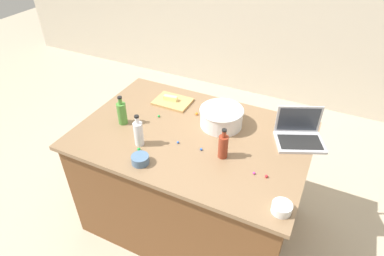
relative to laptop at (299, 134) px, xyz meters
The scene contains 18 objects.
ground_plane 1.19m from the laptop, 159.53° to the right, with size 12.00×12.00×0.00m, color #B7A88E.
island_counter 0.87m from the laptop, 159.53° to the right, with size 1.58×1.07×0.90m.
laptop is the anchor object (origin of this frame).
mixing_bowl_large 0.54m from the laptop, behind, with size 0.31×0.31×0.14m.
bottle_soy 0.55m from the laptop, 136.44° to the right, with size 0.06×0.06×0.21m.
bottle_vinegar 1.06m from the laptop, 151.83° to the right, with size 0.06×0.06×0.23m.
bottle_olive 1.23m from the laptop, 163.49° to the right, with size 0.07×0.07×0.22m.
cutting_board 0.99m from the laptop, behind, with size 0.28×0.21×0.02m, color tan.
butter_stick_left 1.01m from the laptop, behind, with size 0.11×0.04×0.04m, color #F4E58C.
ramekin_small 0.65m from the laptop, 86.53° to the right, with size 0.11×0.11×0.05m, color white.
ramekin_medium 1.06m from the laptop, 141.75° to the right, with size 0.11×0.11×0.05m, color slate.
candy_1 0.74m from the laptop, behind, with size 0.02×0.02×0.02m, color orange.
candy_2 1.06m from the laptop, 148.20° to the right, with size 0.02×0.02×0.02m, color green.
candy_3 0.67m from the laptop, 144.81° to the right, with size 0.02×0.02×0.02m, color blue.
candy_4 1.00m from the laptop, behind, with size 0.02×0.02×0.02m, color green.
candy_5 0.81m from the laptop, 151.61° to the right, with size 0.02×0.02×0.02m, color blue.
candy_6 0.45m from the laptop, 102.41° to the right, with size 0.02×0.02×0.02m, color red.
candy_7 0.48m from the laptop, 110.95° to the right, with size 0.02×0.02×0.02m, color #CC3399.
Camera 1 is at (0.77, -1.60, 2.26)m, focal length 30.34 mm.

